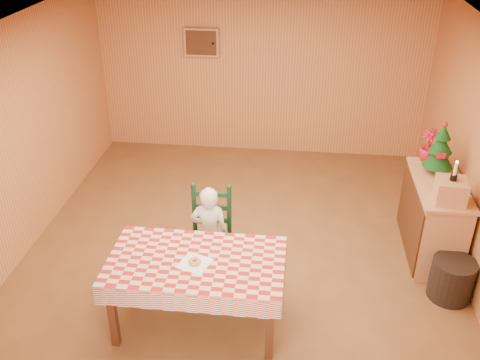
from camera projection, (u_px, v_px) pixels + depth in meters
The scene contains 13 objects.
ground at pixel (238, 260), 6.19m from camera, with size 6.00×6.00×0.00m, color brown.
cabin_walls at pixel (243, 94), 5.77m from camera, with size 5.10×6.05×2.65m.
dining_table at pixel (196, 267), 4.98m from camera, with size 1.66×0.96×0.77m.
ladder_chair at pixel (211, 235), 5.75m from camera, with size 0.44×0.40×1.08m.
seated_child at pixel (210, 234), 5.67m from camera, with size 0.41×0.27×1.12m, color silver.
napkin at pixel (195, 263), 4.89m from camera, with size 0.26×0.26×0.00m, color white.
donut at pixel (195, 261), 4.88m from camera, with size 0.11×0.11×0.04m, color #BB8B43.
shelf_unit at pixel (432, 218), 6.12m from camera, with size 0.54×1.24×0.93m.
crate at pixel (451, 191), 5.49m from camera, with size 0.30×0.30×0.25m, color tan.
christmas_tree at pixel (440, 150), 5.98m from camera, with size 0.34×0.34×0.62m.
flower_arrangement at pixel (429, 145), 6.29m from camera, with size 0.22×0.22×0.39m, color #B51022.
candle_set at pixel (454, 175), 5.40m from camera, with size 0.07×0.07×0.22m.
storage_bin at pixel (452, 279), 5.54m from camera, with size 0.45×0.45×0.45m, color black.
Camera 1 is at (0.60, -4.94, 3.81)m, focal length 40.00 mm.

